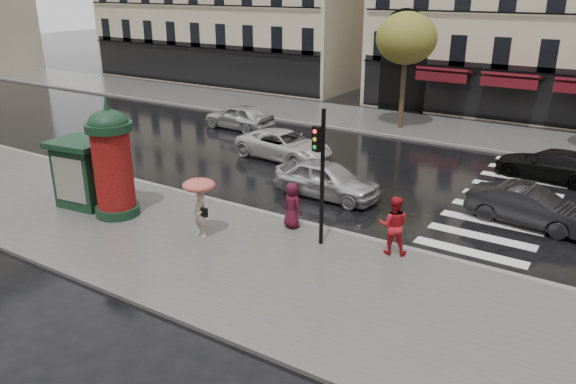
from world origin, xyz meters
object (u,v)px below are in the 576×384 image
Objects in this scene: traffic_light at (321,165)px; car_silver at (327,179)px; newsstand at (84,172)px; car_black at (551,165)px; morris_column at (112,160)px; car_far_silver at (239,117)px; woman_umbrella at (200,198)px; car_darkgrey at (529,206)px; car_white at (284,145)px; woman_red at (394,225)px; man_burgundy at (292,205)px.

car_silver is (-2.01, 4.19, -2.07)m from traffic_light.
car_black is at bearing 42.33° from newsstand.
morris_column is at bearing -37.32° from car_black.
car_far_silver reaches higher than car_black.
morris_column is 1.90m from newsstand.
morris_column is 18.22m from car_black.
car_darkgrey is (8.92, 7.17, -0.80)m from woman_umbrella.
car_silver reaches higher than car_white.
woman_umbrella is 0.82× the size of newsstand.
woman_umbrella is 6.28m from woman_red.
car_darkgrey is at bearing -95.00° from car_white.
woman_umbrella is at bearing 65.91° from man_burgundy.
newsstand is 9.87m from car_white.
morris_column is 0.89× the size of car_white.
car_silver is at bearing 39.66° from newsstand.
man_burgundy is 8.09m from newsstand.
morris_column reaches higher than newsstand.
newsstand is at bearing 36.86° from man_burgundy.
morris_column is 1.01× the size of car_silver.
car_silver is (5.43, 5.96, -1.48)m from morris_column.
car_far_silver is (-10.32, 10.58, -0.18)m from man_burgundy.
morris_column is at bearing -5.68° from woman_red.
car_white is at bearing 86.34° from car_darkgrey.
man_burgundy is at bearing -25.32° from car_black.
woman_red is 0.43× the size of traffic_light.
car_black is (14.32, 13.04, -0.76)m from newsstand.
woman_umbrella is 0.47× the size of traffic_light.
traffic_light is 0.90× the size of car_white.
car_darkgrey is at bearing -142.06° from woman_red.
newsstand is at bearing 14.62° from car_far_silver.
car_white is at bearing -65.84° from car_black.
car_black is at bearing -125.32° from woman_red.
traffic_light reaches higher than morris_column.
morris_column reaches higher than woman_umbrella.
woman_red is 0.75× the size of newsstand.
man_burgundy is 6.59m from morris_column.
car_darkgrey is 18.01m from car_far_silver.
morris_column reaches higher than car_black.
morris_column is 7.67m from traffic_light.
woman_red is at bearing 14.27° from morris_column.
morris_column is (-3.83, -0.19, 0.73)m from woman_umbrella.
car_white is 12.01m from car_black.
woman_umbrella reaches higher than car_white.
woman_umbrella is 0.42× the size of car_white.
woman_umbrella is 0.45× the size of car_black.
car_white is (1.14, 9.45, -1.53)m from morris_column.
traffic_light is (7.43, 1.78, 0.59)m from morris_column.
woman_umbrella is at bearing 35.71° from car_far_silver.
car_silver is at bearing -123.93° from car_white.
man_burgundy is at bearing 22.37° from morris_column.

